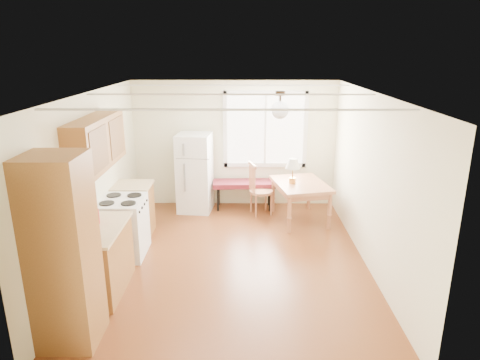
{
  "coord_description": "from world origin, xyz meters",
  "views": [
    {
      "loc": [
        0.17,
        -5.84,
        3.08
      ],
      "look_at": [
        0.12,
        0.41,
        1.15
      ],
      "focal_mm": 32.0,
      "sensor_mm": 36.0,
      "label": 1
    }
  ],
  "objects_px": {
    "refrigerator": "(195,173)",
    "dining_table": "(300,188)",
    "chair": "(257,186)",
    "bench": "(244,184)"
  },
  "relations": [
    {
      "from": "refrigerator",
      "to": "dining_table",
      "type": "bearing_deg",
      "value": -8.11
    },
    {
      "from": "dining_table",
      "to": "chair",
      "type": "distance_m",
      "value": 0.84
    },
    {
      "from": "dining_table",
      "to": "bench",
      "type": "bearing_deg",
      "value": 137.22
    },
    {
      "from": "dining_table",
      "to": "chair",
      "type": "relative_size",
      "value": 1.3
    },
    {
      "from": "dining_table",
      "to": "chair",
      "type": "bearing_deg",
      "value": 149.22
    },
    {
      "from": "refrigerator",
      "to": "bench",
      "type": "distance_m",
      "value": 1.0
    },
    {
      "from": "refrigerator",
      "to": "chair",
      "type": "distance_m",
      "value": 1.23
    },
    {
      "from": "bench",
      "to": "chair",
      "type": "xyz_separation_m",
      "value": [
        0.24,
        -0.35,
        0.08
      ]
    },
    {
      "from": "dining_table",
      "to": "chair",
      "type": "height_order",
      "value": "chair"
    },
    {
      "from": "refrigerator",
      "to": "dining_table",
      "type": "height_order",
      "value": "refrigerator"
    }
  ]
}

